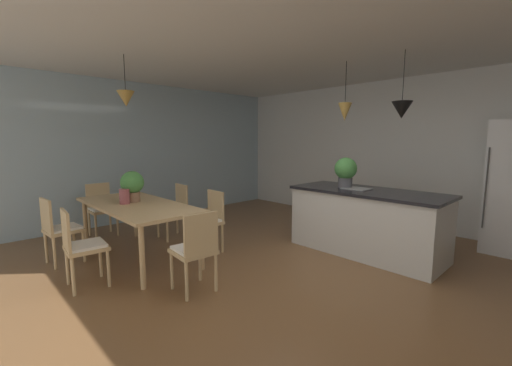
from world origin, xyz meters
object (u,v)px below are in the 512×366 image
at_px(chair_near_right, 81,245).
at_px(potted_plant_on_island, 346,171).
at_px(dining_table, 137,208).
at_px(kitchen_island, 366,221).
at_px(chair_kitchen_end, 195,248).
at_px(potted_plant_on_table, 132,185).
at_px(chair_far_right, 208,219).
at_px(chair_far_left, 175,209).
at_px(chair_near_left, 59,228).
at_px(vase_on_dining_table, 125,196).
at_px(chair_window_end, 101,207).

height_order(chair_near_right, potted_plant_on_island, potted_plant_on_island).
relative_size(dining_table, kitchen_island, 1.01).
distance_m(chair_kitchen_end, potted_plant_on_table, 1.67).
relative_size(chair_near_right, chair_far_right, 1.00).
relative_size(chair_near_right, potted_plant_on_island, 1.97).
bearing_deg(chair_far_left, chair_kitchen_end, -23.86).
relative_size(chair_near_left, chair_far_left, 1.00).
relative_size(chair_far_right, vase_on_dining_table, 4.31).
xyz_separation_m(chair_near_left, potted_plant_on_table, (0.30, 0.85, 0.51)).
distance_m(dining_table, kitchen_island, 3.18).
height_order(chair_far_left, kitchen_island, kitchen_island).
bearing_deg(potted_plant_on_table, vase_on_dining_table, -62.06).
bearing_deg(chair_near_left, chair_window_end, 138.86).
height_order(chair_far_left, potted_plant_on_table, potted_plant_on_table).
distance_m(chair_kitchen_end, kitchen_island, 2.50).
relative_size(chair_near_left, vase_on_dining_table, 4.31).
bearing_deg(potted_plant_on_island, chair_near_right, -110.94).
relative_size(potted_plant_on_island, potted_plant_on_table, 1.04).
bearing_deg(chair_window_end, chair_near_left, -41.14).
xyz_separation_m(chair_far_right, potted_plant_on_table, (-0.64, -0.81, 0.51)).
height_order(chair_near_right, potted_plant_on_table, potted_plant_on_table).
distance_m(chair_near_right, potted_plant_on_island, 3.54).
relative_size(chair_window_end, potted_plant_on_island, 1.97).
bearing_deg(chair_near_left, kitchen_island, 52.01).
bearing_deg(vase_on_dining_table, chair_near_left, -118.06).
height_order(potted_plant_on_island, vase_on_dining_table, potted_plant_on_island).
bearing_deg(potted_plant_on_table, dining_table, -7.95).
bearing_deg(potted_plant_on_island, chair_far_right, -127.98).
distance_m(chair_far_right, chair_kitchen_end, 1.26).
distance_m(chair_near_left, potted_plant_on_table, 1.04).
relative_size(chair_near_right, vase_on_dining_table, 4.31).
bearing_deg(chair_window_end, chair_near_right, -23.77).
bearing_deg(chair_window_end, chair_kitchen_end, -0.09).
xyz_separation_m(dining_table, chair_near_right, (0.47, -0.83, -0.21)).
bearing_deg(chair_window_end, dining_table, -0.01).
relative_size(chair_window_end, chair_near_right, 1.00).
distance_m(chair_far_right, kitchen_island, 2.24).
height_order(chair_window_end, potted_plant_on_island, potted_plant_on_island).
height_order(chair_near_left, chair_kitchen_end, same).
relative_size(dining_table, chair_near_left, 2.41).
relative_size(kitchen_island, vase_on_dining_table, 10.32).
bearing_deg(dining_table, chair_near_right, -60.62).
xyz_separation_m(chair_near_left, chair_far_left, (-0.00, 1.66, 0.00)).
bearing_deg(chair_far_right, vase_on_dining_table, -120.65).
height_order(dining_table, chair_kitchen_end, chair_kitchen_end).
bearing_deg(vase_on_dining_table, chair_far_left, 111.69).
relative_size(chair_window_end, potted_plant_on_table, 2.05).
xyz_separation_m(potted_plant_on_table, vase_on_dining_table, (0.08, -0.14, -0.14)).
xyz_separation_m(chair_window_end, potted_plant_on_island, (3.13, 2.41, 0.68)).
relative_size(chair_far_left, chair_near_right, 1.00).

